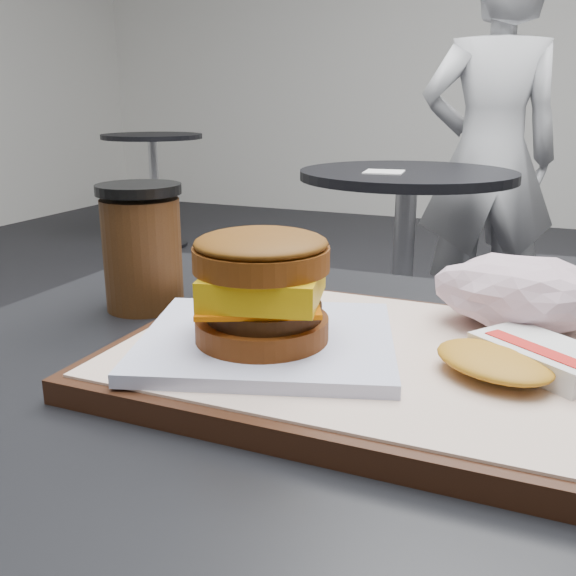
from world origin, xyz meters
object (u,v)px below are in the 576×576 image
(coffee_cup, at_px, (142,249))
(neighbor_table, at_px, (405,231))
(breakfast_sandwich, at_px, (264,300))
(crumpled_wrapper, at_px, (518,292))
(hash_brown, at_px, (520,358))
(patron, at_px, (489,159))
(serving_tray, at_px, (366,360))

(coffee_cup, bearing_deg, neighbor_table, 93.11)
(breakfast_sandwich, relative_size, neighbor_table, 0.31)
(crumpled_wrapper, bearing_deg, breakfast_sandwich, -142.73)
(hash_brown, bearing_deg, neighbor_table, 105.24)
(crumpled_wrapper, height_order, patron, patron)
(serving_tray, bearing_deg, hash_brown, -1.35)
(serving_tray, distance_m, coffee_cup, 0.27)
(crumpled_wrapper, bearing_deg, patron, 96.59)
(crumpled_wrapper, distance_m, patron, 2.14)
(breakfast_sandwich, bearing_deg, hash_brown, 9.77)
(serving_tray, xyz_separation_m, breakfast_sandwich, (-0.07, -0.03, 0.05))
(serving_tray, height_order, breakfast_sandwich, breakfast_sandwich)
(breakfast_sandwich, distance_m, patron, 2.25)
(coffee_cup, xyz_separation_m, patron, (0.11, 2.15, -0.08))
(serving_tray, relative_size, crumpled_wrapper, 2.85)
(breakfast_sandwich, height_order, neighbor_table, breakfast_sandwich)
(breakfast_sandwich, relative_size, coffee_cup, 1.87)
(hash_brown, xyz_separation_m, coffee_cup, (-0.36, 0.07, 0.03))
(patron, bearing_deg, neighbor_table, 52.73)
(patron, bearing_deg, coffee_cup, 68.29)
(serving_tray, relative_size, patron, 0.25)
(coffee_cup, height_order, neighbor_table, coffee_cup)
(crumpled_wrapper, height_order, neighbor_table, crumpled_wrapper)
(serving_tray, bearing_deg, crumpled_wrapper, 43.80)
(patron, bearing_deg, hash_brown, 77.69)
(hash_brown, relative_size, neighbor_table, 0.18)
(hash_brown, distance_m, patron, 2.24)
(neighbor_table, bearing_deg, coffee_cup, -86.89)
(serving_tray, xyz_separation_m, coffee_cup, (-0.25, 0.07, 0.05))
(breakfast_sandwich, distance_m, crumpled_wrapper, 0.22)
(coffee_cup, distance_m, neighbor_table, 1.60)
(breakfast_sandwich, height_order, hash_brown, breakfast_sandwich)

